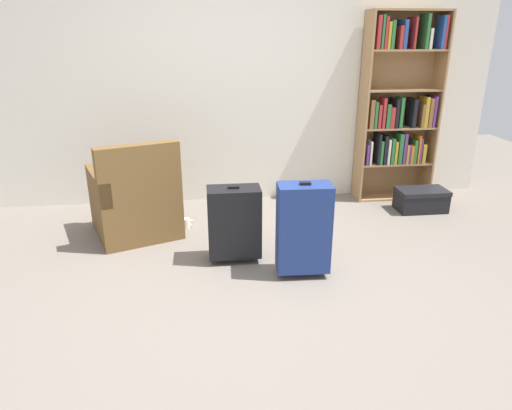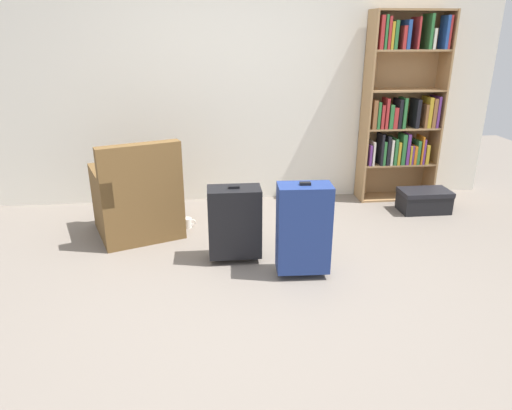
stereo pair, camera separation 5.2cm
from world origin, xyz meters
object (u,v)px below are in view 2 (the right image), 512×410
mug (188,223)px  storage_box (424,200)px  suitcase_navy_blue (304,228)px  armchair (137,201)px  suitcase_black (235,222)px  bookshelf (402,108)px

mug → storage_box: 2.45m
suitcase_navy_blue → armchair: bearing=145.4°
suitcase_black → bookshelf: bearing=35.6°
bookshelf → suitcase_black: 2.40m
armchair → storage_box: armchair is taller
bookshelf → storage_box: bearing=-71.2°
mug → armchair: bearing=-168.9°
armchair → suitcase_black: size_ratio=1.41×
armchair → suitcase_black: bearing=-36.1°
armchair → suitcase_black: (0.85, -0.62, 0.02)m
bookshelf → armchair: bookshelf is taller
bookshelf → mug: (-2.28, -0.64, -0.96)m
suitcase_black → suitcase_navy_blue: bearing=-31.8°
armchair → mug: 0.52m
mug → suitcase_navy_blue: 1.41m
suitcase_black → suitcase_navy_blue: 0.59m
bookshelf → mug: bookshelf is taller
suitcase_navy_blue → mug: bearing=131.8°
suitcase_black → suitcase_navy_blue: size_ratio=0.85×
storage_box → suitcase_black: 2.22m
armchair → storage_box: size_ratio=1.77×
storage_box → suitcase_navy_blue: suitcase_navy_blue is taller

